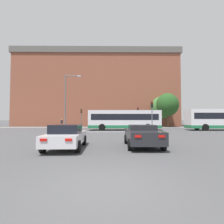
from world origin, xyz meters
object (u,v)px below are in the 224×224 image
Objects in this scene: pedestrian_waiting at (62,122)px; traffic_light_far_right at (138,114)px; car_roadster_right at (142,135)px; bus_crossing_trailing at (222,119)px; pedestrian_walking_east at (108,122)px; traffic_light_near_right at (152,111)px; traffic_light_far_left at (81,115)px; bus_crossing_lead at (124,120)px; street_lamp_junction at (68,97)px; car_saloon_left at (66,136)px.

traffic_light_far_right is at bearing 153.15° from pedestrian_waiting.
car_roadster_right is 2.50× the size of pedestrian_waiting.
bus_crossing_trailing is (15.06, 15.40, 1.00)m from car_roadster_right.
pedestrian_walking_east is (-5.92, 1.08, -1.76)m from traffic_light_far_right.
pedestrian_walking_east is (-5.94, 12.84, -1.75)m from traffic_light_near_right.
car_roadster_right is at bearing -71.88° from traffic_light_far_left.
street_lamp_junction reaches higher than bus_crossing_lead.
traffic_light_far_right is at bearing 90.10° from traffic_light_near_right.
traffic_light_far_right is at bearing 70.12° from car_saloon_left.
traffic_light_far_right is at bearing 1.20° from traffic_light_far_left.
traffic_light_far_right reaches higher than car_roadster_right.
street_lamp_junction reaches higher than car_saloon_left.
bus_crossing_lead is 14.94m from bus_crossing_trailing.
bus_crossing_lead is 6.48× the size of pedestrian_walking_east.
street_lamp_junction reaches higher than pedestrian_walking_east.
bus_crossing_lead is 1.01× the size of bus_crossing_trailing.
bus_crossing_trailing is 6.44× the size of pedestrian_walking_east.
traffic_light_far_left reaches higher than bus_crossing_trailing.
car_roadster_right is 2.60× the size of pedestrian_walking_east.
pedestrian_walking_east is at bearing 169.68° from traffic_light_far_right.
bus_crossing_trailing is at bearing 46.35° from car_roadster_right.
traffic_light_near_right is (3.43, -3.51, 1.11)m from bus_crossing_lead.
traffic_light_far_right is 6.27m from pedestrian_walking_east.
traffic_light_near_right is 14.25m from pedestrian_walking_east.
street_lamp_junction reaches higher than bus_crossing_trailing.
bus_crossing_trailing reaches higher than pedestrian_walking_east.
street_lamp_junction is (-11.07, -12.25, 1.84)m from traffic_light_far_right.
bus_crossing_trailing is 28.59m from pedestrian_waiting.
pedestrian_waiting is at bearing 166.00° from traffic_light_far_left.
traffic_light_near_right is at bearing 56.07° from car_saloon_left.
traffic_light_near_right is 20.01m from pedestrian_waiting.
car_saloon_left is 2.50× the size of pedestrian_waiting.
traffic_light_near_right is at bearing 44.40° from bus_crossing_lead.
traffic_light_far_right is (11.32, 0.24, 0.23)m from traffic_light_far_left.
pedestrian_walking_east is (-2.51, 9.33, -0.64)m from bus_crossing_lead.
car_roadster_right is 27.52m from pedestrian_waiting.
car_saloon_left is 1.18× the size of traffic_light_far_left.
street_lamp_junction is at bearing 123.38° from car_roadster_right.
traffic_light_far_right reaches higher than car_saloon_left.
traffic_light_far_right reaches higher than bus_crossing_trailing.
car_saloon_left is at bearing -16.07° from bus_crossing_lead.
car_roadster_right is 24.35m from traffic_light_far_right.
car_roadster_right is 0.40× the size of bus_crossing_lead.
car_saloon_left is 25.40m from bus_crossing_trailing.
pedestrian_waiting is at bearing -170.66° from pedestrian_walking_east.
street_lamp_junction reaches higher than car_roadster_right.
street_lamp_junction is (-2.93, 12.41, 3.85)m from car_saloon_left.
pedestrian_waiting is at bearing 177.05° from traffic_light_far_right.
car_saloon_left is 0.40× the size of bus_crossing_trailing.
pedestrian_waiting is (-15.47, 0.80, -1.71)m from traffic_light_far_right.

